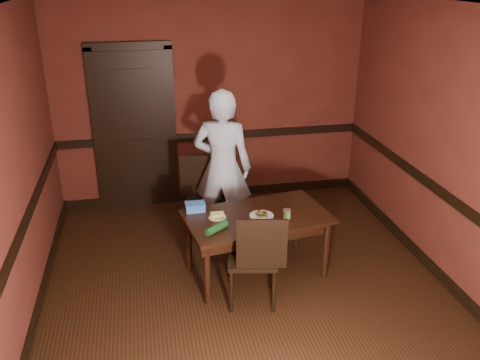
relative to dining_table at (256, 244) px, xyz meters
name	(u,v)px	position (x,y,z in m)	size (l,w,h in m)	color
floor	(247,290)	(-0.16, -0.30, -0.34)	(4.00, 4.50, 0.01)	black
ceiling	(249,6)	(-0.16, -0.30, 2.36)	(4.00, 4.50, 0.01)	silver
wall_back	(211,103)	(-0.16, 1.95, 1.01)	(4.00, 0.02, 2.70)	#552219
wall_front	(343,325)	(-0.16, -2.55, 1.01)	(4.00, 0.02, 2.70)	#552219
wall_left	(11,182)	(-2.16, -0.30, 1.01)	(0.02, 4.50, 2.70)	#552219
wall_right	(449,150)	(1.84, -0.30, 1.01)	(0.02, 4.50, 2.70)	#552219
dado_back	(212,136)	(-0.16, 1.94, 0.56)	(4.00, 0.03, 0.10)	black
dado_left	(22,229)	(-2.15, -0.30, 0.56)	(0.03, 4.50, 0.10)	black
dado_right	(441,192)	(1.82, -0.30, 0.56)	(0.03, 4.50, 0.10)	black
baseboard_back	(213,193)	(-0.16, 1.94, -0.28)	(4.00, 0.03, 0.12)	black
baseboard_left	(38,309)	(-2.15, -0.30, -0.28)	(0.03, 4.50, 0.12)	black
baseboard_right	(428,263)	(1.82, -0.30, -0.28)	(0.03, 4.50, 0.12)	black
door	(135,127)	(-1.16, 1.92, 0.76)	(1.05, 0.07, 2.20)	black
dining_table	(256,244)	(0.00, 0.00, 0.00)	(1.43, 0.81, 0.67)	black
chair_far	(206,201)	(-0.41, 0.81, 0.16)	(0.46, 0.46, 0.98)	black
chair_near	(252,256)	(-0.15, -0.45, 0.15)	(0.45, 0.45, 0.97)	black
person	(223,167)	(-0.21, 0.80, 0.56)	(0.65, 0.43, 1.79)	silver
sandwich_plate	(262,215)	(0.04, -0.04, 0.35)	(0.24, 0.24, 0.06)	white
sauce_jar	(287,214)	(0.28, -0.12, 0.38)	(0.08, 0.08, 0.09)	#598D43
cheese_saucer	(217,216)	(-0.40, 0.02, 0.36)	(0.17, 0.17, 0.05)	white
food_tub	(195,207)	(-0.60, 0.22, 0.38)	(0.21, 0.14, 0.09)	blue
wrapped_veg	(217,228)	(-0.45, -0.25, 0.37)	(0.07, 0.07, 0.26)	#15461E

